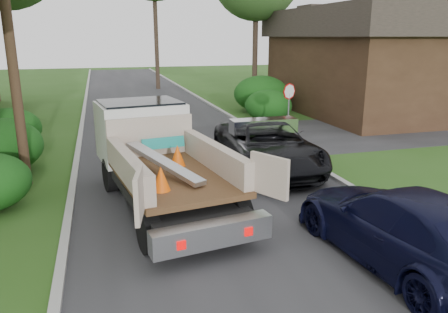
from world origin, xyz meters
The scene contains 14 objects.
ground centered at (0.00, 0.00, 0.00)m, with size 120.00×120.00×0.00m, color #274F16.
road centered at (0.00, 10.00, 0.00)m, with size 8.00×90.00×0.02m, color #28282B.
side_street centered at (12.00, 9.00, 0.01)m, with size 16.00×7.00×0.02m, color #28282B.
curb_left centered at (-4.10, 10.00, 0.06)m, with size 0.20×90.00×0.12m, color #9E9E99.
curb_right centered at (4.10, 10.00, 0.06)m, with size 0.20×90.00×0.12m, color #9E9E99.
stop_sign centered at (5.20, 9.00, 1.78)m, with size 0.71×0.32×2.48m.
utility_pole centered at (-5.48, 4.98, 5.17)m, with size 2.42×1.25×10.00m.
house_right centered at (13.00, 14.00, 3.16)m, with size 9.72×12.96×6.20m.
hedge_left_c centered at (-6.80, 10.00, 0.85)m, with size 2.60×2.60×1.70m, color #0F3B0D.
hedge_right_a centered at (5.80, 13.00, 0.85)m, with size 2.60×2.60×1.70m, color #0F3B0D.
hedge_right_b centered at (6.50, 16.00, 1.10)m, with size 3.38×3.38×2.21m, color #0F3B0D.
flatbed_truck centered at (-1.76, 2.83, 1.42)m, with size 3.87×7.25×2.62m.
black_pickup centered at (2.40, 4.50, 0.83)m, with size 2.77×6.00×1.67m, color black.
navy_suv centered at (2.60, -2.50, 0.80)m, with size 2.23×5.49×1.59m, color black.
Camera 1 is at (-3.11, -9.30, 4.49)m, focal length 35.00 mm.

